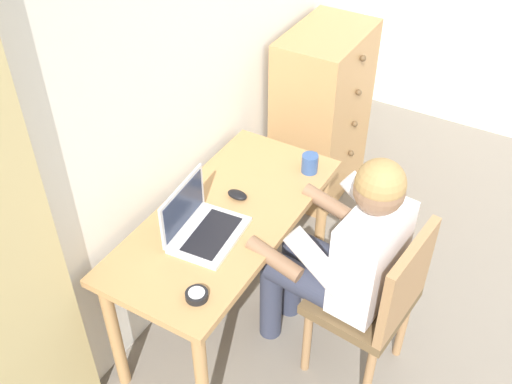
% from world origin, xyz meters
% --- Properties ---
extents(wall_back, '(4.80, 0.05, 2.50)m').
position_xyz_m(wall_back, '(0.00, 2.20, 1.25)').
color(wall_back, silver).
rests_on(wall_back, ground_plane).
extents(desk, '(1.26, 0.58, 0.72)m').
position_xyz_m(desk, '(-0.28, 1.84, 0.61)').
color(desk, tan).
rests_on(desk, ground_plane).
extents(dresser, '(0.64, 0.44, 1.08)m').
position_xyz_m(dresser, '(0.97, 1.94, 0.54)').
color(dresser, tan).
rests_on(dresser, ground_plane).
extents(chair, '(0.46, 0.44, 0.89)m').
position_xyz_m(chair, '(-0.21, 1.12, 0.50)').
color(chair, brown).
rests_on(chair, ground_plane).
extents(person_seated, '(0.57, 0.61, 1.21)m').
position_xyz_m(person_seated, '(-0.20, 1.30, 0.68)').
color(person_seated, '#33384C').
rests_on(person_seated, ground_plane).
extents(laptop, '(0.36, 0.28, 0.24)m').
position_xyz_m(laptop, '(-0.43, 1.86, 0.77)').
color(laptop, silver).
rests_on(laptop, desk).
extents(computer_mouse, '(0.07, 0.10, 0.03)m').
position_xyz_m(computer_mouse, '(-0.15, 1.86, 0.73)').
color(computer_mouse, black).
rests_on(computer_mouse, desk).
extents(desk_clock, '(0.09, 0.09, 0.03)m').
position_xyz_m(desk_clock, '(-0.74, 1.68, 0.73)').
color(desk_clock, black).
rests_on(desk_clock, desk).
extents(coffee_mug, '(0.12, 0.08, 0.09)m').
position_xyz_m(coffee_mug, '(0.20, 1.66, 0.77)').
color(coffee_mug, '#33518C').
rests_on(coffee_mug, desk).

